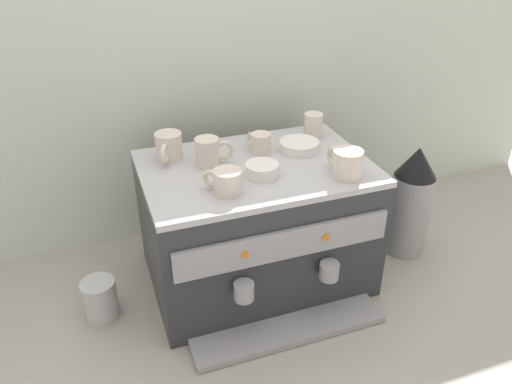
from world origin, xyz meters
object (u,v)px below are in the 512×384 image
espresso_machine (257,225)px  ceramic_cup_2 (168,147)px  ceramic_cup_0 (313,125)px  ceramic_cup_3 (226,181)px  ceramic_bowl_0 (299,146)px  ceramic_cup_1 (260,143)px  ceramic_cup_5 (209,152)px  ceramic_bowl_1 (262,170)px  coffee_grinder (411,201)px  milk_pitcher (100,299)px  ceramic_cup_4 (346,163)px

espresso_machine → ceramic_cup_2: bearing=150.4°
ceramic_cup_0 → espresso_machine: bearing=-150.2°
ceramic_cup_3 → ceramic_bowl_0: ceramic_cup_3 is taller
ceramic_cup_0 → ceramic_cup_2: (-0.48, -0.01, 0.00)m
ceramic_cup_1 → ceramic_bowl_0: 0.12m
ceramic_cup_5 → ceramic_bowl_1: 0.17m
ceramic_bowl_0 → ceramic_bowl_1: size_ratio=1.30×
ceramic_bowl_0 → coffee_grinder: size_ratio=0.31×
ceramic_cup_2 → coffee_grinder: 0.83m
ceramic_cup_3 → ceramic_bowl_1: ceramic_cup_3 is taller
ceramic_bowl_0 → ceramic_cup_0: bearing=44.4°
milk_pitcher → ceramic_cup_2: bearing=29.2°
ceramic_cup_0 → ceramic_cup_3: 0.45m
ceramic_cup_0 → ceramic_cup_3: size_ratio=1.02×
ceramic_cup_1 → ceramic_cup_4: 0.28m
ceramic_cup_2 → ceramic_cup_3: (0.10, -0.25, -0.01)m
ceramic_cup_3 → ceramic_cup_4: ceramic_cup_4 is taller
espresso_machine → ceramic_cup_3: size_ratio=6.84×
ceramic_cup_5 → ceramic_bowl_1: size_ratio=1.21×
ceramic_cup_2 → ceramic_cup_3: 0.27m
ceramic_cup_2 → ceramic_bowl_0: bearing=-10.7°
ceramic_cup_0 → coffee_grinder: size_ratio=0.25×
ceramic_cup_2 → ceramic_cup_0: bearing=1.2°
ceramic_cup_2 → ceramic_bowl_0: 0.40m
ceramic_cup_0 → ceramic_bowl_1: ceramic_cup_0 is taller
espresso_machine → ceramic_cup_1: (0.04, 0.09, 0.24)m
coffee_grinder → ceramic_cup_1: bearing=166.6°
ceramic_cup_4 → ceramic_cup_2: bearing=148.1°
ceramic_cup_0 → ceramic_bowl_1: size_ratio=1.06×
ceramic_cup_2 → espresso_machine: bearing=-29.6°
ceramic_cup_3 → ceramic_bowl_0: (0.29, 0.18, -0.02)m
ceramic_cup_1 → ceramic_cup_4: bearing=-53.5°
espresso_machine → ceramic_bowl_1: bearing=-96.0°
ceramic_cup_1 → ceramic_cup_2: ceramic_cup_2 is taller
espresso_machine → ceramic_cup_0: 0.37m
ceramic_cup_1 → ceramic_cup_2: (-0.27, 0.05, 0.01)m
ceramic_cup_2 → milk_pitcher: bearing=-150.8°
ceramic_cup_3 → ceramic_cup_4: bearing=-4.2°
ceramic_cup_5 → ceramic_bowl_0: (0.29, 0.00, -0.03)m
ceramic_cup_1 → coffee_grinder: bearing=-13.4°
coffee_grinder → ceramic_cup_2: bearing=168.0°
ceramic_cup_5 → ceramic_cup_2: bearing=142.8°
ceramic_cup_0 → ceramic_cup_3: (-0.37, -0.26, -0.01)m
ceramic_cup_1 → ceramic_cup_4: ceramic_cup_4 is taller
ceramic_cup_4 → ceramic_cup_5: bearing=149.9°
ceramic_cup_5 → ceramic_bowl_0: ceramic_cup_5 is taller
ceramic_cup_3 → coffee_grinder: size_ratio=0.25×
espresso_machine → ceramic_bowl_0: bearing=19.6°
ceramic_cup_1 → ceramic_cup_3: 0.27m
ceramic_cup_4 → ceramic_bowl_0: (-0.05, 0.20, -0.03)m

